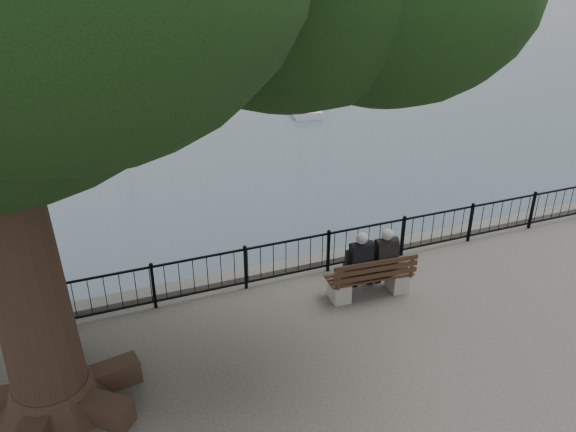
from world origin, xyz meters
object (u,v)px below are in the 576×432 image
person_left (357,266)px  person_right (382,261)px  lion_monument (121,12)px  bench (370,281)px

person_left → person_right: same height
lion_monument → person_right: bearing=-90.3°
person_left → person_right: (0.57, -0.04, 0.00)m
lion_monument → bench: bearing=-90.7°
bench → person_left: person_left is taller
bench → lion_monument: 48.70m
lion_monument → person_left: bearing=-91.0°
person_right → lion_monument: (0.29, 48.60, 0.64)m
bench → lion_monument: (0.60, 48.69, 1.02)m
bench → person_left: size_ratio=1.22×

